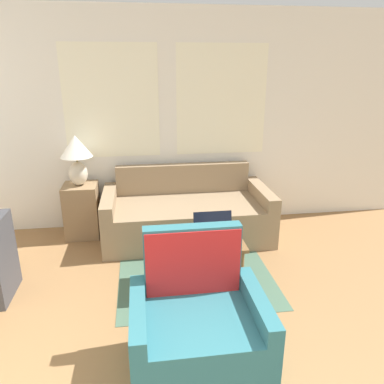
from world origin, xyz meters
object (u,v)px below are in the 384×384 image
cup_yellow (163,235)px  couch (187,215)px  armchair (198,331)px  table_lamp (76,154)px  coffee_table (198,248)px  cup_navy (171,243)px  laptop (214,233)px

cup_yellow → couch: bearing=70.6°
armchair → table_lamp: size_ratio=1.62×
armchair → cup_yellow: (-0.16, 1.07, 0.21)m
couch → cup_yellow: bearing=-109.4°
cup_yellow → coffee_table: bearing=-18.1°
couch → cup_navy: 1.22m
couch → coffee_table: couch is taller
couch → armchair: 2.06m
coffee_table → cup_yellow: size_ratio=9.00×
table_lamp → laptop: size_ratio=1.61×
laptop → table_lamp: bearing=138.0°
table_lamp → coffee_table: table_lamp is taller
cup_navy → armchair: bearing=-83.8°
armchair → laptop: bearing=72.9°
armchair → cup_navy: size_ratio=9.99×
laptop → cup_navy: bearing=-162.8°
coffee_table → cup_navy: cup_navy is taller
cup_navy → cup_yellow: 0.19m
table_lamp → cup_yellow: 1.55m
laptop → cup_yellow: size_ratio=3.94×
armchair → cup_yellow: bearing=98.3°
cup_navy → coffee_table: bearing=17.6°
laptop → cup_yellow: 0.47m
coffee_table → cup_yellow: bearing=161.9°
couch → laptop: (0.12, -1.04, 0.25)m
cup_navy → laptop: bearing=17.2°
coffee_table → cup_navy: (-0.25, -0.08, 0.10)m
table_lamp → coffee_table: size_ratio=0.70×
table_lamp → cup_navy: size_ratio=6.16×
coffee_table → laptop: bearing=16.5°
cup_navy → cup_yellow: cup_navy is taller
couch → table_lamp: bearing=171.5°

